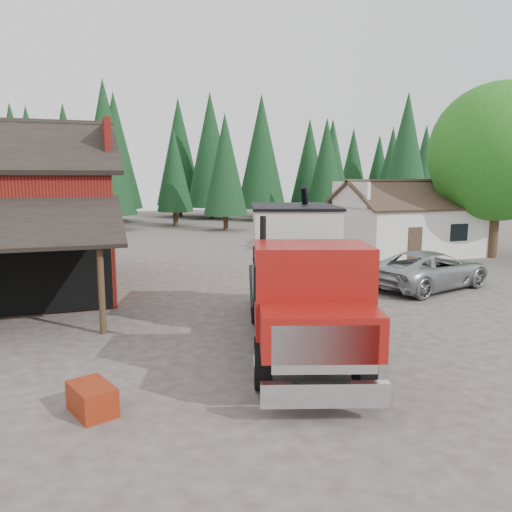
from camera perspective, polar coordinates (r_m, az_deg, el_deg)
name	(u,v)px	position (r m, az deg, el deg)	size (l,w,h in m)	color
ground	(298,335)	(15.42, 4.82, -9.01)	(120.00, 120.00, 0.00)	#453C36
farmhouse	(406,227)	(32.64, 16.74, 3.17)	(8.60, 6.42, 4.65)	silver
deciduous_tree	(499,157)	(32.78, 26.03, 10.10)	(8.00, 8.00, 10.20)	#382619
conifer_backdrop	(144,221)	(55.93, -12.72, 3.88)	(76.00, 16.00, 16.00)	black
near_pine_b	(225,164)	(45.04, -3.53, 10.40)	(3.96, 3.96, 10.40)	#382619
near_pine_c	(406,154)	(48.35, 16.79, 11.14)	(4.84, 4.84, 12.40)	#382619
near_pine_d	(105,148)	(47.53, -16.85, 11.78)	(5.28, 5.28, 13.40)	#382619
feed_truck	(299,270)	(14.39, 4.91, -1.66)	(5.53, 10.30, 4.50)	black
silver_car	(429,270)	(22.79, 19.21, -1.47)	(2.72, 5.89, 1.64)	#A4A8AC
equip_box	(92,399)	(11.05, -18.22, -15.25)	(0.70, 1.10, 0.60)	maroon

